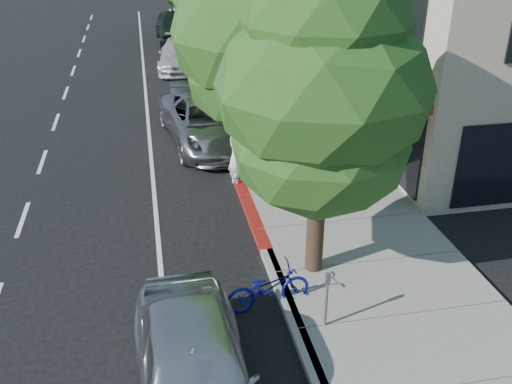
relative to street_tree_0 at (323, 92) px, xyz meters
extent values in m
plane|color=black|center=(-0.90, 2.00, -4.36)|extent=(120.00, 120.00, 0.00)
cube|color=gray|center=(1.40, 10.00, -4.28)|extent=(4.60, 56.00, 0.15)
cube|color=#9E998E|center=(-0.90, 10.00, -4.28)|extent=(0.30, 56.00, 0.15)
cube|color=maroon|center=(-0.90, 3.00, -4.28)|extent=(0.32, 4.00, 0.15)
cylinder|color=black|center=(0.00, 0.00, -3.10)|extent=(0.40, 0.40, 2.52)
ellipsoid|color=#275118|center=(0.00, 0.00, -1.12)|extent=(3.79, 3.79, 3.03)
ellipsoid|color=#275118|center=(0.00, 0.00, 0.11)|extent=(4.45, 4.45, 3.56)
ellipsoid|color=#275118|center=(0.00, 0.00, 1.41)|extent=(3.34, 3.34, 2.67)
cylinder|color=black|center=(0.00, 6.00, -3.13)|extent=(0.40, 0.40, 2.46)
ellipsoid|color=#275118|center=(0.00, 6.00, -1.19)|extent=(4.67, 4.67, 3.73)
ellipsoid|color=#275118|center=(0.00, 6.00, 0.01)|extent=(5.49, 5.49, 4.39)
cylinder|color=black|center=(0.00, 12.00, -3.12)|extent=(0.40, 0.40, 2.48)
ellipsoid|color=#275118|center=(0.00, 12.00, -1.17)|extent=(3.38, 3.38, 2.70)
ellipsoid|color=#275118|center=(0.00, 12.00, 0.03)|extent=(3.97, 3.97, 3.18)
cylinder|color=black|center=(0.00, 18.00, -2.95)|extent=(0.40, 0.40, 2.81)
ellipsoid|color=#275118|center=(0.00, 18.00, -0.75)|extent=(3.84, 3.84, 3.07)
cylinder|color=black|center=(0.00, 24.00, -2.94)|extent=(0.40, 0.40, 2.84)
cylinder|color=black|center=(0.00, 30.00, -3.14)|extent=(0.40, 0.40, 2.43)
imported|color=white|center=(-0.99, 5.00, -3.42)|extent=(0.61, 0.78, 1.88)
imported|color=navy|center=(-1.30, -1.00, -3.87)|extent=(1.92, 0.89, 0.97)
imported|color=#A6A5AA|center=(-1.40, 8.58, -3.55)|extent=(3.36, 6.11, 1.62)
imported|color=#212427|center=(-1.80, 11.30, -3.67)|extent=(1.57, 4.21, 1.37)
imported|color=silver|center=(-1.59, 19.32, -3.63)|extent=(2.63, 5.26, 1.47)
imported|color=black|center=(-1.40, 26.26, -3.45)|extent=(2.28, 5.39, 1.82)
imported|color=silver|center=(-3.10, -3.50, -3.53)|extent=(2.06, 4.89, 1.65)
imported|color=black|center=(3.08, 7.78, -3.32)|extent=(1.09, 1.02, 1.78)
camera|label=1|loc=(-3.47, -10.59, 3.35)|focal=40.00mm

